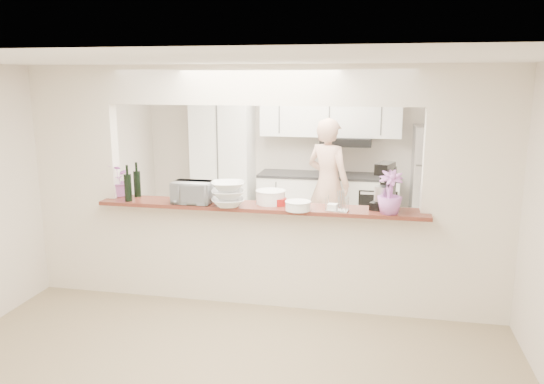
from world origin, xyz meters
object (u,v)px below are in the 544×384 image
(refrigerator, at_px, (438,185))
(person, at_px, (328,184))
(stand_mixer, at_px, (385,188))
(toaster_oven, at_px, (193,192))

(refrigerator, xyz_separation_m, person, (-1.54, -0.61, 0.06))
(stand_mixer, height_order, person, person)
(toaster_oven, xyz_separation_m, stand_mixer, (1.96, 0.16, 0.09))
(toaster_oven, bearing_deg, stand_mixer, 4.68)
(refrigerator, height_order, toaster_oven, refrigerator)
(toaster_oven, height_order, person, person)
(refrigerator, distance_m, toaster_oven, 3.91)
(refrigerator, relative_size, toaster_oven, 4.16)
(refrigerator, relative_size, stand_mixer, 3.68)
(refrigerator, relative_size, person, 0.93)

